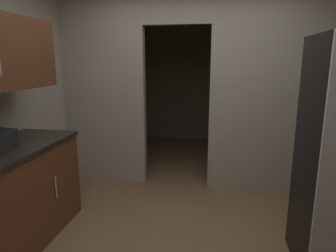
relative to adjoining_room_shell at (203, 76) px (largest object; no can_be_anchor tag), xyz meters
The scene contains 2 objects.
kitchen_partition 1.77m from the adjoining_room_shell, 88.36° to the right, with size 3.61×0.12×2.78m.
adjoining_room_shell is the anchor object (origin of this frame).
Camera 1 is at (0.35, -2.23, 1.68)m, focal length 31.82 mm.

